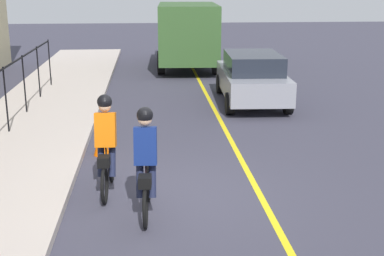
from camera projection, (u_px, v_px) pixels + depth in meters
name	position (u px, v px, depth m)	size (l,w,h in m)	color
ground_plane	(171.00, 196.00, 9.48)	(80.00, 80.00, 0.00)	#383745
lane_line_centre	(259.00, 193.00, 9.61)	(36.00, 0.12, 0.01)	yellow
cyclist_lead	(106.00, 145.00, 9.35)	(1.71, 0.38, 1.83)	black
cyclist_follow	(146.00, 163.00, 8.45)	(1.71, 0.38, 1.83)	black
patrol_sedan	(252.00, 77.00, 16.44)	(4.47, 2.07, 1.58)	gray
box_truck_background	(187.00, 32.00, 23.08)	(6.81, 2.78, 2.78)	#305327
traffic_cone_near	(101.00, 141.00, 11.62)	(0.36, 0.36, 0.65)	#E85604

